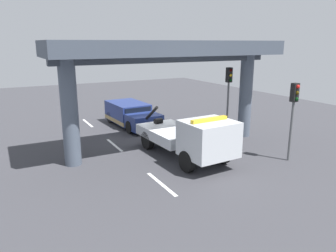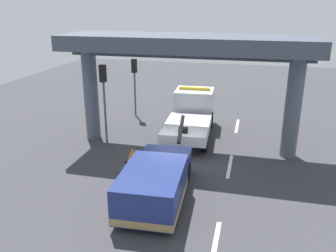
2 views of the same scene
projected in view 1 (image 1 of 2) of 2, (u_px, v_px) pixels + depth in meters
name	position (u px, v px, depth m)	size (l,w,h in m)	color
ground_plane	(155.00, 140.00, 19.90)	(60.00, 40.00, 0.10)	#38383D
lane_stripe_west	(88.00, 123.00, 23.83)	(2.60, 0.16, 0.01)	silver
lane_stripe_mid	(114.00, 145.00, 18.71)	(2.60, 0.16, 0.01)	silver
lane_stripe_east	(161.00, 184.00, 13.59)	(2.60, 0.16, 0.01)	silver
tow_truck_white	(191.00, 137.00, 16.10)	(7.31, 2.70, 2.46)	silver
towed_van_green	(131.00, 115.00, 22.97)	(5.30, 2.46, 1.58)	navy
overpass_structure	(170.00, 57.00, 16.95)	(3.60, 12.69, 5.87)	#4C5666
traffic_light_near	(229.00, 87.00, 19.79)	(0.39, 0.32, 4.31)	#515456
traffic_light_far	(294.00, 105.00, 15.59)	(0.39, 0.32, 3.90)	#515456
traffic_cone_orange	(179.00, 127.00, 21.28)	(0.62, 0.62, 0.73)	orange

